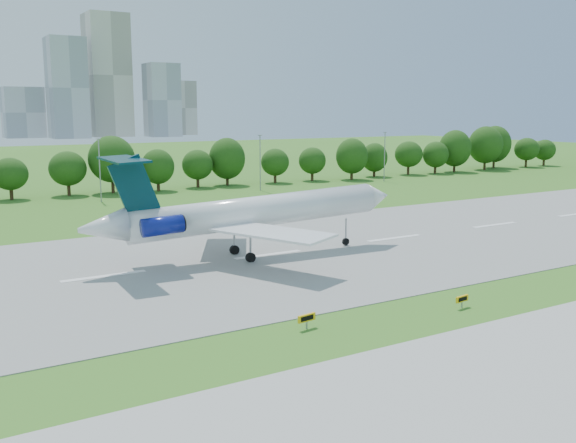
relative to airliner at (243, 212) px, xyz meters
The scene contains 8 objects.
ground 30.62m from the airliner, 123.56° to the right, with size 600.00×600.00×0.00m, color #386A1B.
runway 17.55m from the airliner, behind, with size 400.00×45.00×0.08m, color gray.
tree_line 68.95m from the airliner, 103.97° to the left, with size 288.40×8.40×10.40m.
light_poles 60.05m from the airliner, 108.59° to the left, with size 175.90×0.25×12.19m.
skyline 375.77m from the airliner, 77.13° to the left, with size 127.00×52.00×80.00m.
airliner is the anchor object (origin of this frame).
taxi_sign_centre 29.01m from the airliner, 73.95° to the right, with size 1.61×0.39×1.13m.
taxi_sign_right 26.40m from the airliner, 105.68° to the right, with size 1.75×0.44×1.23m.
Camera 1 is at (-17.29, -41.74, 17.48)m, focal length 40.00 mm.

